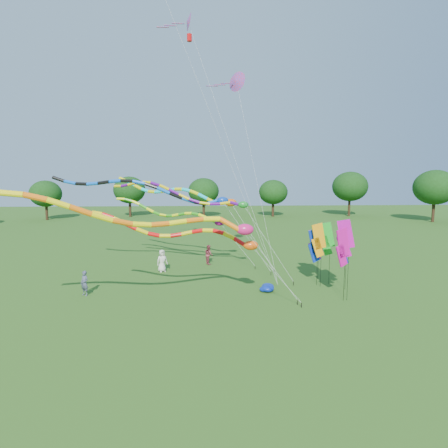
{
  "coord_description": "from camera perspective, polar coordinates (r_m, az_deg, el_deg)",
  "views": [
    {
      "loc": [
        -2.76,
        -21.37,
        7.88
      ],
      "look_at": [
        -1.38,
        2.81,
        4.8
      ],
      "focal_mm": 30.0,
      "sensor_mm": 36.0,
      "label": 1
    }
  ],
  "objects": [
    {
      "name": "banner_pole_orange",
      "position": [
        27.33,
        14.2,
        -2.44
      ],
      "size": [
        1.16,
        0.25,
        4.65
      ],
      "rotation": [
        0.0,
        0.0,
        0.15
      ],
      "color": "black",
      "rests_on": "ground"
    },
    {
      "name": "tree_ring",
      "position": [
        22.39,
        4.05,
        1.11
      ],
      "size": [
        122.25,
        117.0,
        9.46
      ],
      "color": "#382314",
      "rests_on": "ground"
    },
    {
      "name": "delta_kite_high_c",
      "position": [
        29.66,
        1.88,
        20.91
      ],
      "size": [
        4.97,
        4.37,
        15.74
      ],
      "rotation": [
        0.0,
        0.0,
        0.78
      ],
      "color": "black",
      "rests_on": "ground"
    },
    {
      "name": "banner_pole_blue_b",
      "position": [
        27.1,
        17.81,
        -3.57
      ],
      "size": [
        1.1,
        0.52,
        4.21
      ],
      "rotation": [
        0.0,
        0.0,
        0.39
      ],
      "color": "black",
      "rests_on": "ground"
    },
    {
      "name": "delta_kite_high_a",
      "position": [
        30.46,
        -5.53,
        28.25
      ],
      "size": [
        8.49,
        3.8,
        19.91
      ],
      "rotation": [
        0.0,
        0.0,
        0.22
      ],
      "color": "black",
      "rests_on": "ground"
    },
    {
      "name": "tube_kite_blue",
      "position": [
        29.55,
        -10.19,
        4.9
      ],
      "size": [
        16.89,
        1.62,
        8.48
      ],
      "rotation": [
        0.0,
        0.0,
        -0.04
      ],
      "color": "black",
      "rests_on": "ground"
    },
    {
      "name": "banner_pole_violet",
      "position": [
        29.57,
        13.76,
        -3.09
      ],
      "size": [
        1.12,
        0.46,
        3.94
      ],
      "rotation": [
        0.0,
        0.0,
        -0.33
      ],
      "color": "black",
      "rests_on": "ground"
    },
    {
      "name": "banner_pole_blue_a",
      "position": [
        27.77,
        13.67,
        -3.21
      ],
      "size": [
        1.13,
        0.42,
        4.2
      ],
      "rotation": [
        0.0,
        0.0,
        0.3
      ],
      "color": "black",
      "rests_on": "ground"
    },
    {
      "name": "banner_pole_magenta_a",
      "position": [
        24.49,
        17.62,
        -3.44
      ],
      "size": [
        1.09,
        0.55,
        4.74
      ],
      "rotation": [
        0.0,
        0.0,
        0.43
      ],
      "color": "black",
      "rests_on": "ground"
    },
    {
      "name": "tube_kite_orange",
      "position": [
        20.26,
        -11.12,
        0.95
      ],
      "size": [
        16.89,
        4.37,
        7.93
      ],
      "rotation": [
        0.0,
        0.0,
        0.23
      ],
      "color": "black",
      "rests_on": "ground"
    },
    {
      "name": "tube_kite_green",
      "position": [
        33.62,
        -6.49,
        1.46
      ],
      "size": [
        12.25,
        4.47,
        6.48
      ],
      "rotation": [
        0.0,
        0.0,
        -0.34
      ],
      "color": "black",
      "rests_on": "ground"
    },
    {
      "name": "person_b",
      "position": [
        26.81,
        -20.48,
        -8.45
      ],
      "size": [
        0.73,
        0.66,
        1.67
      ],
      "primitive_type": "imported",
      "rotation": [
        0.0,
        0.0,
        -0.55
      ],
      "color": "#464A62",
      "rests_on": "ground"
    },
    {
      "name": "tube_kite_red",
      "position": [
        23.2,
        -4.62,
        -1.62
      ],
      "size": [
        12.64,
        2.18,
        6.26
      ],
      "rotation": [
        0.0,
        0.0,
        -0.2
      ],
      "color": "black",
      "rests_on": "ground"
    },
    {
      "name": "person_c",
      "position": [
        33.91,
        -2.33,
        -4.67
      ],
      "size": [
        0.89,
        1.02,
        1.76
      ],
      "primitive_type": "imported",
      "rotation": [
        0.0,
        0.0,
        1.87
      ],
      "color": "brown",
      "rests_on": "ground"
    },
    {
      "name": "banner_pole_magenta_b",
      "position": [
        24.82,
        18.0,
        -2.16
      ],
      "size": [
        1.1,
        0.54,
        5.25
      ],
      "rotation": [
        0.0,
        0.0,
        -0.41
      ],
      "color": "black",
      "rests_on": "ground"
    },
    {
      "name": "blue_nylon_heap",
      "position": [
        26.32,
        6.45,
        -9.77
      ],
      "size": [
        1.31,
        1.13,
        0.45
      ],
      "color": "#0B2596",
      "rests_on": "ground"
    },
    {
      "name": "banner_pole_green",
      "position": [
        28.36,
        15.39,
        -2.2
      ],
      "size": [
        1.12,
        0.48,
        4.62
      ],
      "rotation": [
        0.0,
        0.0,
        -0.35
      ],
      "color": "black",
      "rests_on": "ground"
    },
    {
      "name": "tube_kite_purple",
      "position": [
        29.12,
        -5.31,
        4.34
      ],
      "size": [
        13.75,
        5.8,
        8.13
      ],
      "rotation": [
        0.0,
        0.0,
        -0.38
      ],
      "color": "black",
      "rests_on": "ground"
    },
    {
      "name": "tube_kite_cyan",
      "position": [
        33.04,
        -5.71,
        4.51
      ],
      "size": [
        13.5,
        6.61,
        8.33
      ],
      "rotation": [
        0.0,
        0.0,
        -0.42
      ],
      "color": "black",
      "rests_on": "ground"
    },
    {
      "name": "ground",
      "position": [
        22.94,
        3.93,
        -12.86
      ],
      "size": [
        160.0,
        160.0,
        0.0
      ],
      "primitive_type": "plane",
      "color": "#225416",
      "rests_on": "ground"
    },
    {
      "name": "person_a",
      "position": [
        31.61,
        -9.42,
        -5.56
      ],
      "size": [
        1.08,
        0.95,
        1.86
      ],
      "primitive_type": "imported",
      "rotation": [
        0.0,
        0.0,
        0.5
      ],
      "color": "silver",
      "rests_on": "ground"
    }
  ]
}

